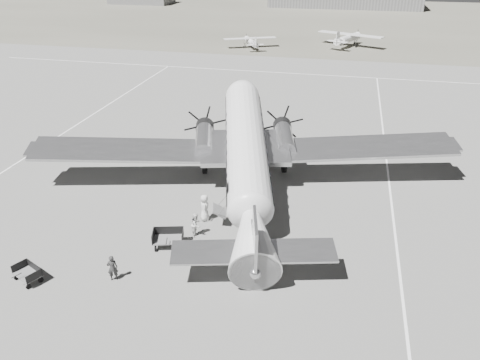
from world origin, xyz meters
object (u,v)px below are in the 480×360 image
at_px(light_plane_left, 251,42).
at_px(ramp_agent, 196,225).
at_px(light_plane_right, 348,39).
at_px(baggage_cart_near, 168,239).
at_px(passenger, 205,208).
at_px(dc3_airliner, 246,156).
at_px(ground_crew, 112,268).
at_px(baggage_cart_far, 28,274).

height_order(light_plane_left, ramp_agent, light_plane_left).
relative_size(light_plane_right, ramp_agent, 7.65).
xyz_separation_m(baggage_cart_near, passenger, (1.25, 3.42, 0.38)).
height_order(dc3_airliner, ramp_agent, dc3_airliner).
bearing_deg(light_plane_left, light_plane_right, -8.44).
bearing_deg(dc3_airliner, ground_crew, -129.06).
bearing_deg(baggage_cart_far, baggage_cart_near, 62.45).
distance_m(baggage_cart_near, ground_crew, 4.01).
xyz_separation_m(light_plane_left, baggage_cart_far, (1.29, -64.34, -0.51)).
bearing_deg(ground_crew, dc3_airliner, -141.19).
relative_size(light_plane_left, passenger, 5.03).
relative_size(baggage_cart_far, passenger, 0.87).
relative_size(ramp_agent, passenger, 0.85).
relative_size(dc3_airliner, passenger, 17.42).
xyz_separation_m(light_plane_right, baggage_cart_near, (-9.00, -64.69, -0.69)).
height_order(dc3_airliner, passenger, dc3_airliner).
bearing_deg(baggage_cart_far, ramp_agent, 65.19).
xyz_separation_m(light_plane_left, light_plane_right, (16.51, 5.08, 0.27)).
height_order(light_plane_right, ground_crew, light_plane_right).
distance_m(light_plane_left, baggage_cart_far, 64.36).
relative_size(baggage_cart_near, baggage_cart_far, 1.20).
relative_size(ground_crew, passenger, 0.84).
xyz_separation_m(dc3_airliner, light_plane_right, (5.83, 57.31, -1.82)).
distance_m(ramp_agent, passenger, 1.87).
distance_m(dc3_airliner, passenger, 4.89).
bearing_deg(dc3_airliner, light_plane_right, 69.47).
bearing_deg(dc3_airliner, baggage_cart_near, -127.96).
bearing_deg(dc3_airliner, passenger, -130.60).
height_order(baggage_cart_far, ground_crew, ground_crew).
bearing_deg(baggage_cart_near, light_plane_left, 82.00).
bearing_deg(passenger, baggage_cart_far, 123.53).
bearing_deg(ramp_agent, dc3_airliner, -6.78).
bearing_deg(light_plane_right, dc3_airliner, -72.66).
relative_size(baggage_cart_near, ground_crew, 1.24).
bearing_deg(light_plane_left, ground_crew, -110.36).
bearing_deg(ground_crew, light_plane_left, -111.68).
height_order(dc3_airliner, light_plane_left, dc3_airliner).
bearing_deg(ramp_agent, passenger, 11.89).
xyz_separation_m(light_plane_right, ramp_agent, (-7.73, -63.14, -0.46)).
height_order(baggage_cart_near, ramp_agent, ramp_agent).
distance_m(light_plane_left, baggage_cart_near, 60.08).
distance_m(light_plane_left, light_plane_right, 17.27).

